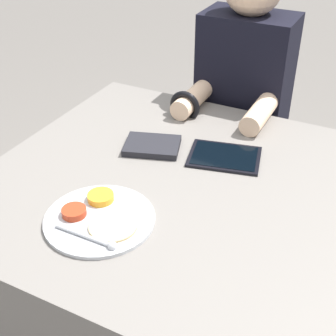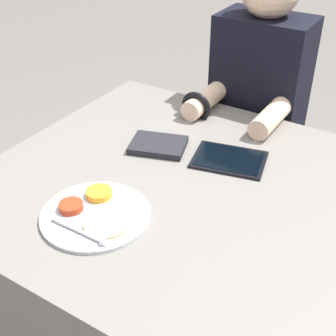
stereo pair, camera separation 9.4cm
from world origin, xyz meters
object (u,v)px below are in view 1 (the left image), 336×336
thali_tray (99,218)px  red_notebook (152,146)px  tablet_device (224,157)px  person_diner (239,127)px

thali_tray → red_notebook: size_ratio=1.40×
thali_tray → tablet_device: 0.44m
tablet_device → red_notebook: bearing=-167.1°
tablet_device → person_diner: size_ratio=0.20×
tablet_device → thali_tray: bearing=-112.7°
thali_tray → tablet_device: (0.17, 0.41, -0.00)m
thali_tray → tablet_device: size_ratio=1.15×
red_notebook → tablet_device: 0.22m
red_notebook → person_diner: 0.54m
red_notebook → person_diner: size_ratio=0.16×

